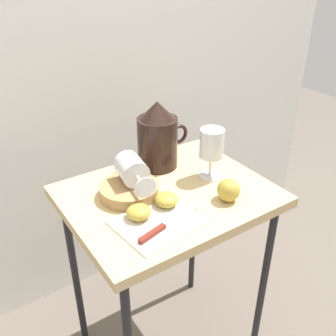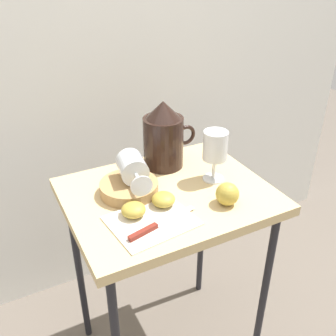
# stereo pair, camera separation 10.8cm
# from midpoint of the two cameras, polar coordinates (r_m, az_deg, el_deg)

# --- Properties ---
(curtain_drape) EXTENTS (2.40, 0.03, 2.15)m
(curtain_drape) POSITION_cam_midpoint_polar(r_m,az_deg,el_deg) (1.42, -7.75, 19.77)
(curtain_drape) COLOR white
(curtain_drape) RESTS_ON ground_plane
(table) EXTENTS (0.58, 0.46, 0.70)m
(table) POSITION_cam_midpoint_polar(r_m,az_deg,el_deg) (1.16, 2.68, -6.57)
(table) COLOR tan
(table) RESTS_ON ground_plane
(linen_napkin) EXTENTS (0.23, 0.20, 0.00)m
(linen_napkin) POSITION_cam_midpoint_polar(r_m,az_deg,el_deg) (1.00, 0.62, -7.94)
(linen_napkin) COLOR silver
(linen_napkin) RESTS_ON table
(basket_tray) EXTENTS (0.17, 0.17, 0.03)m
(basket_tray) POSITION_cam_midpoint_polar(r_m,az_deg,el_deg) (1.10, -3.04, -3.04)
(basket_tray) COLOR #AD8451
(basket_tray) RESTS_ON table
(pitcher) EXTENTS (0.18, 0.13, 0.22)m
(pitcher) POSITION_cam_midpoint_polar(r_m,az_deg,el_deg) (1.21, 1.88, 4.06)
(pitcher) COLOR black
(pitcher) RESTS_ON table
(wine_glass_upright) EXTENTS (0.07, 0.07, 0.16)m
(wine_glass_upright) POSITION_cam_midpoint_polar(r_m,az_deg,el_deg) (1.14, 9.75, 2.79)
(wine_glass_upright) COLOR silver
(wine_glass_upright) RESTS_ON table
(wine_glass_tipped_near) EXTENTS (0.09, 0.16, 0.08)m
(wine_glass_tipped_near) POSITION_cam_midpoint_polar(r_m,az_deg,el_deg) (1.09, -2.48, -0.04)
(wine_glass_tipped_near) COLOR silver
(wine_glass_tipped_near) RESTS_ON basket_tray
(apple_half_left) EXTENTS (0.06, 0.06, 0.04)m
(apple_half_left) POSITION_cam_midpoint_polar(r_m,az_deg,el_deg) (1.01, -2.10, -6.32)
(apple_half_left) COLOR #B29938
(apple_half_left) RESTS_ON linen_napkin
(apple_half_right) EXTENTS (0.06, 0.06, 0.04)m
(apple_half_right) POSITION_cam_midpoint_polar(r_m,az_deg,el_deg) (1.05, 2.26, -4.77)
(apple_half_right) COLOR #B29938
(apple_half_right) RESTS_ON linen_napkin
(apple_whole) EXTENTS (0.06, 0.06, 0.06)m
(apple_whole) POSITION_cam_midpoint_polar(r_m,az_deg,el_deg) (1.07, 11.67, -3.90)
(apple_whole) COLOR #B29938
(apple_whole) RESTS_ON table
(knife) EXTENTS (0.21, 0.06, 0.01)m
(knife) POSITION_cam_midpoint_polar(r_m,az_deg,el_deg) (0.97, 0.98, -8.88)
(knife) COLOR silver
(knife) RESTS_ON linen_napkin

